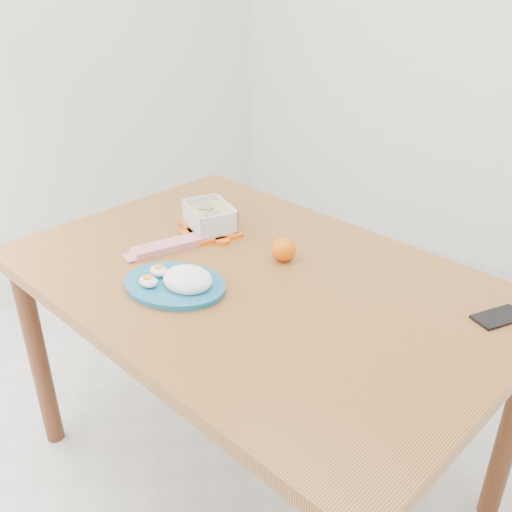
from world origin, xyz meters
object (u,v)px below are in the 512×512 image
Objects in this scene: rice_plate at (179,281)px; smartphone at (499,317)px; dining_table at (256,302)px; orange_fruit at (284,249)px; food_container at (210,218)px.

smartphone is at bearing 14.92° from rice_plate.
dining_table is 11.42× the size of smartphone.
orange_fruit is 0.32m from rice_plate.
rice_plate is 2.61× the size of smartphone.
food_container is at bearing 106.03° from rice_plate.
dining_table is 4.38× the size of rice_plate.
food_container is at bearing 161.03° from dining_table.
dining_table is 0.62m from smartphone.
dining_table is 6.04× the size of food_container.
orange_fruit is (0.30, -0.02, -0.01)m from food_container.
orange_fruit is 0.58m from smartphone.
food_container is 0.87m from smartphone.
orange_fruit is (0.01, 0.12, 0.12)m from dining_table.
dining_table is 0.35m from food_container.
smartphone is at bearing 8.46° from orange_fruit.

